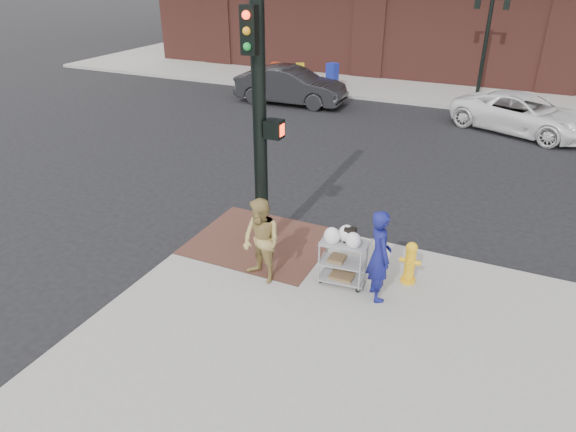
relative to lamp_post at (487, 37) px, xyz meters
The scene contains 14 objects.
ground 16.34m from the lamp_post, 97.13° to the right, with size 220.00×220.00×0.00m, color black.
brick_curb_ramp 15.52m from the lamp_post, 99.77° to the right, with size 2.80×2.40×0.01m, color #543327.
lamp_post is the anchor object (origin of this frame).
parking_sign 10.64m from the lamp_post, behind, with size 0.05×0.05×2.20m, color black.
traffic_signal_pole 15.43m from the lamp_post, 99.24° to the right, with size 0.61×0.51×5.00m.
woman_blue 16.06m from the lamp_post, 89.41° to the right, with size 0.62×0.40×1.69m, color navy.
pedestrian_tan 16.53m from the lamp_post, 96.71° to the right, with size 0.79×0.61×1.62m, color tan.
sedan_dark 8.27m from the lamp_post, 150.98° to the right, with size 1.61×4.60×1.52m, color black.
minivan_white 4.93m from the lamp_post, 64.46° to the right, with size 2.20×4.77×1.33m, color white.
utility_cart 15.95m from the lamp_post, 91.91° to the right, with size 0.88×0.55×1.15m.
fire_hydrant 15.42m from the lamp_post, 87.84° to the right, with size 0.39×0.27×0.83m.
newsbox_red 9.41m from the lamp_post, behind, with size 0.39×0.36×0.94m, color #AC2F13.
newsbox_yellow 8.28m from the lamp_post, behind, with size 0.39×0.35×0.93m, color gold.
newsbox_blue 6.68m from the lamp_post, behind, with size 0.46×0.41×1.08m, color #172599.
Camera 1 is at (3.91, -7.44, 5.55)m, focal length 32.00 mm.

